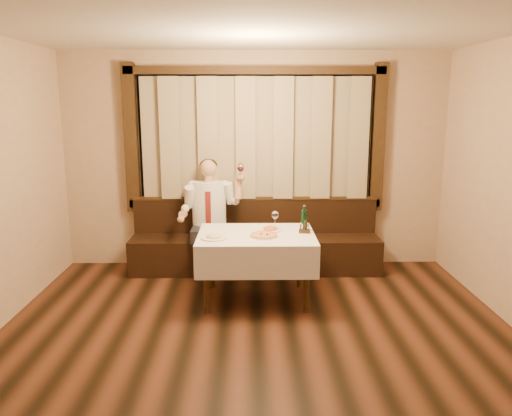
{
  "coord_description": "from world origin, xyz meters",
  "views": [
    {
      "loc": [
        -0.07,
        -3.55,
        2.17
      ],
      "look_at": [
        0.0,
        1.9,
        1.0
      ],
      "focal_mm": 35.0,
      "sensor_mm": 36.0,
      "label": 1
    }
  ],
  "objects_px": {
    "dining_table": "(256,243)",
    "pasta_cream": "(214,235)",
    "pizza": "(264,235)",
    "cruet_caddy": "(305,229)",
    "pasta_red": "(270,227)",
    "green_bottle": "(304,220)",
    "seated_man": "(209,208)",
    "banquette": "(255,246)"
  },
  "relations": [
    {
      "from": "dining_table",
      "to": "pasta_red",
      "type": "distance_m",
      "value": 0.25
    },
    {
      "from": "dining_table",
      "to": "cruet_caddy",
      "type": "xyz_separation_m",
      "value": [
        0.53,
        0.03,
        0.15
      ]
    },
    {
      "from": "green_bottle",
      "to": "cruet_caddy",
      "type": "relative_size",
      "value": 2.22
    },
    {
      "from": "pizza",
      "to": "pasta_red",
      "type": "distance_m",
      "value": 0.26
    },
    {
      "from": "green_bottle",
      "to": "banquette",
      "type": "bearing_deg",
      "value": 119.92
    },
    {
      "from": "pizza",
      "to": "pasta_cream",
      "type": "xyz_separation_m",
      "value": [
        -0.52,
        -0.08,
        0.03
      ]
    },
    {
      "from": "pasta_cream",
      "to": "seated_man",
      "type": "distance_m",
      "value": 1.13
    },
    {
      "from": "pizza",
      "to": "cruet_caddy",
      "type": "distance_m",
      "value": 0.47
    },
    {
      "from": "pasta_cream",
      "to": "seated_man",
      "type": "xyz_separation_m",
      "value": [
        -0.14,
        1.12,
        0.05
      ]
    },
    {
      "from": "pasta_red",
      "to": "cruet_caddy",
      "type": "height_order",
      "value": "cruet_caddy"
    },
    {
      "from": "dining_table",
      "to": "pasta_cream",
      "type": "relative_size",
      "value": 4.5
    },
    {
      "from": "pizza",
      "to": "seated_man",
      "type": "relative_size",
      "value": 0.21
    },
    {
      "from": "banquette",
      "to": "green_bottle",
      "type": "relative_size",
      "value": 10.91
    },
    {
      "from": "dining_table",
      "to": "seated_man",
      "type": "xyz_separation_m",
      "value": [
        -0.58,
        0.93,
        0.19
      ]
    },
    {
      "from": "pasta_cream",
      "to": "green_bottle",
      "type": "xyz_separation_m",
      "value": [
        0.97,
        0.29,
        0.09
      ]
    },
    {
      "from": "banquette",
      "to": "pizza",
      "type": "height_order",
      "value": "banquette"
    },
    {
      "from": "green_bottle",
      "to": "seated_man",
      "type": "xyz_separation_m",
      "value": [
        -1.11,
        0.83,
        -0.04
      ]
    },
    {
      "from": "cruet_caddy",
      "to": "pasta_red",
      "type": "bearing_deg",
      "value": 173.05
    },
    {
      "from": "pasta_red",
      "to": "seated_man",
      "type": "relative_size",
      "value": 0.18
    },
    {
      "from": "pasta_cream",
      "to": "green_bottle",
      "type": "relative_size",
      "value": 0.96
    },
    {
      "from": "dining_table",
      "to": "seated_man",
      "type": "height_order",
      "value": "seated_man"
    },
    {
      "from": "pasta_red",
      "to": "green_bottle",
      "type": "height_order",
      "value": "green_bottle"
    },
    {
      "from": "dining_table",
      "to": "pizza",
      "type": "height_order",
      "value": "pizza"
    },
    {
      "from": "green_bottle",
      "to": "pasta_red",
      "type": "bearing_deg",
      "value": 175.14
    },
    {
      "from": "green_bottle",
      "to": "cruet_caddy",
      "type": "bearing_deg",
      "value": -90.0
    },
    {
      "from": "pasta_red",
      "to": "seated_man",
      "type": "xyz_separation_m",
      "value": [
        -0.74,
        0.8,
        0.05
      ]
    },
    {
      "from": "pizza",
      "to": "green_bottle",
      "type": "height_order",
      "value": "green_bottle"
    },
    {
      "from": "banquette",
      "to": "pizza",
      "type": "xyz_separation_m",
      "value": [
        0.08,
        -1.14,
        0.46
      ]
    },
    {
      "from": "pasta_cream",
      "to": "green_bottle",
      "type": "bearing_deg",
      "value": 16.76
    },
    {
      "from": "pasta_red",
      "to": "seated_man",
      "type": "distance_m",
      "value": 1.09
    },
    {
      "from": "dining_table",
      "to": "pasta_cream",
      "type": "height_order",
      "value": "pasta_cream"
    },
    {
      "from": "banquette",
      "to": "pizza",
      "type": "distance_m",
      "value": 1.23
    },
    {
      "from": "pizza",
      "to": "seated_man",
      "type": "distance_m",
      "value": 1.24
    },
    {
      "from": "dining_table",
      "to": "pizza",
      "type": "bearing_deg",
      "value": -55.22
    },
    {
      "from": "pasta_cream",
      "to": "cruet_caddy",
      "type": "height_order",
      "value": "cruet_caddy"
    },
    {
      "from": "dining_table",
      "to": "pasta_red",
      "type": "bearing_deg",
      "value": 40.1
    },
    {
      "from": "pasta_cream",
      "to": "pasta_red",
      "type": "bearing_deg",
      "value": 28.29
    },
    {
      "from": "dining_table",
      "to": "banquette",
      "type": "bearing_deg",
      "value": 90.0
    },
    {
      "from": "dining_table",
      "to": "pasta_cream",
      "type": "distance_m",
      "value": 0.51
    },
    {
      "from": "pizza",
      "to": "seated_man",
      "type": "bearing_deg",
      "value": 122.37
    },
    {
      "from": "pizza",
      "to": "pasta_cream",
      "type": "height_order",
      "value": "pasta_cream"
    },
    {
      "from": "cruet_caddy",
      "to": "pasta_cream",
      "type": "bearing_deg",
      "value": -158.29
    }
  ]
}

